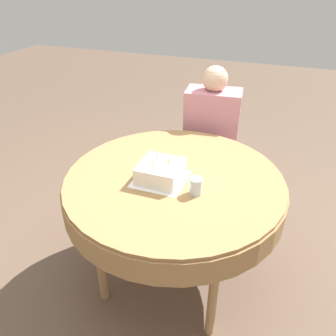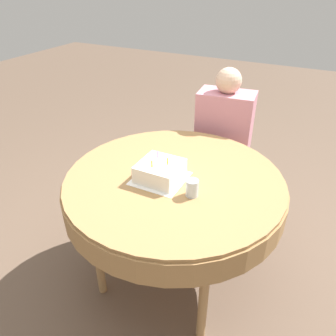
# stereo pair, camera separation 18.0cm
# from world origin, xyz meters

# --- Properties ---
(ground_plane) EXTENTS (12.00, 12.00, 0.00)m
(ground_plane) POSITION_xyz_m (0.00, 0.00, 0.00)
(ground_plane) COLOR brown
(dining_table) EXTENTS (1.25, 1.25, 0.78)m
(dining_table) POSITION_xyz_m (0.00, 0.00, 0.69)
(dining_table) COLOR #9E7547
(dining_table) RESTS_ON ground_plane
(chair) EXTENTS (0.40, 0.40, 0.86)m
(chair) POSITION_xyz_m (0.01, 0.90, 0.47)
(chair) COLOR brown
(chair) RESTS_ON ground_plane
(person) EXTENTS (0.43, 0.37, 1.19)m
(person) POSITION_xyz_m (0.01, 0.82, 0.71)
(person) COLOR #DBB293
(person) RESTS_ON ground_plane
(napkin) EXTENTS (0.27, 0.27, 0.00)m
(napkin) POSITION_xyz_m (-0.06, -0.05, 0.78)
(napkin) COLOR white
(napkin) RESTS_ON dining_table
(birthday_cake) EXTENTS (0.22, 0.22, 0.14)m
(birthday_cake) POSITION_xyz_m (-0.06, -0.05, 0.83)
(birthday_cake) COLOR white
(birthday_cake) RESTS_ON dining_table
(drinking_glass) EXTENTS (0.07, 0.07, 0.09)m
(drinking_glass) POSITION_xyz_m (0.16, -0.11, 0.82)
(drinking_glass) COLOR silver
(drinking_glass) RESTS_ON dining_table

